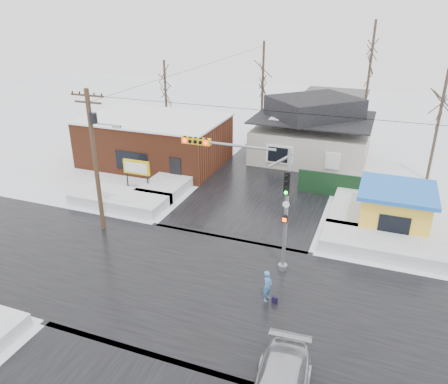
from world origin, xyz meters
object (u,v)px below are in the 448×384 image
(utility_pole, at_px, (95,154))
(kiosk, at_px, (395,209))
(traffic_signal, at_px, (257,190))
(pedestrian, at_px, (267,286))
(marquee_sign, at_px, (136,168))

(utility_pole, height_order, kiosk, utility_pole)
(traffic_signal, distance_m, utility_pole, 10.39)
(traffic_signal, distance_m, pedestrian, 4.92)
(traffic_signal, relative_size, pedestrian, 4.30)
(traffic_signal, xyz_separation_m, utility_pole, (-10.36, 0.53, 0.57))
(utility_pole, xyz_separation_m, kiosk, (17.43, 6.49, -3.65))
(traffic_signal, bearing_deg, marquee_sign, 150.28)
(utility_pole, bearing_deg, marquee_sign, 100.13)
(utility_pole, relative_size, marquee_sign, 3.53)
(utility_pole, distance_m, marquee_sign, 6.87)
(traffic_signal, height_order, pedestrian, traffic_signal)
(kiosk, bearing_deg, traffic_signal, -135.16)
(kiosk, xyz_separation_m, pedestrian, (-5.58, -9.89, -0.65))
(pedestrian, bearing_deg, kiosk, -17.32)
(utility_pole, xyz_separation_m, pedestrian, (11.85, -3.39, -4.30))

